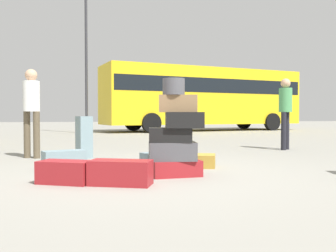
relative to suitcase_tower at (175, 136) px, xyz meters
name	(u,v)px	position (x,y,z in m)	size (l,w,h in m)	color
ground_plane	(157,174)	(-0.22, 0.18, -0.53)	(80.00, 80.00, 0.00)	gray
suitcase_tower	(175,136)	(0.00, 0.00, 0.00)	(0.72, 0.60, 1.29)	maroon
suitcase_maroon_foreground_far	(66,172)	(-1.37, -0.30, -0.39)	(0.62, 0.32, 0.27)	maroon
suitcase_maroon_white_trunk	(121,173)	(-0.74, -0.51, -0.39)	(0.70, 0.33, 0.28)	maroon
suitcase_slate_upright_blue	(84,137)	(-1.26, 2.31, -0.14)	(0.24, 0.31, 0.78)	gray
suitcase_slate_left_side	(162,159)	(-0.03, 0.90, -0.42)	(0.64, 0.29, 0.22)	gray
suitcase_tan_behind_tower	(198,161)	(0.51, 0.75, -0.43)	(0.53, 0.40, 0.20)	#B28C33
suitcase_slate_right_side	(64,160)	(-1.50, 0.90, -0.39)	(0.61, 0.29, 0.28)	gray
person_tourist_with_camera	(31,105)	(-2.22, 2.47, 0.47)	(0.31, 0.30, 1.65)	brown
person_passerby_in_red	(285,107)	(3.25, 3.18, 0.46)	(0.30, 0.30, 1.65)	black
parked_bus	(204,95)	(4.33, 13.80, 1.31)	(10.76, 4.89, 3.15)	yellow
lamp_post	(86,40)	(-1.53, 11.98, 3.58)	(0.36, 0.36, 6.32)	#333338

